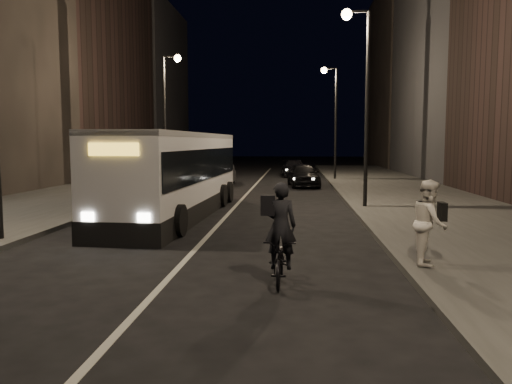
% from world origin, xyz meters
% --- Properties ---
extents(ground, '(180.00, 180.00, 0.00)m').
position_xyz_m(ground, '(0.00, 0.00, 0.00)').
color(ground, black).
rests_on(ground, ground).
extents(sidewalk_right, '(7.00, 70.00, 0.16)m').
position_xyz_m(sidewalk_right, '(8.50, 14.00, 0.08)').
color(sidewalk_right, '#32322F').
rests_on(sidewalk_right, ground).
extents(sidewalk_left, '(7.00, 70.00, 0.16)m').
position_xyz_m(sidewalk_left, '(-8.50, 14.00, 0.08)').
color(sidewalk_left, '#32322F').
rests_on(sidewalk_left, ground).
extents(building_row_right, '(8.00, 61.00, 21.00)m').
position_xyz_m(building_row_right, '(16.00, 27.50, 10.50)').
color(building_row_right, black).
rests_on(building_row_right, ground).
extents(building_row_left, '(8.00, 61.00, 22.00)m').
position_xyz_m(building_row_left, '(-16.00, 28.50, 11.00)').
color(building_row_left, black).
rests_on(building_row_left, ground).
extents(streetlight_right_mid, '(1.20, 0.44, 8.12)m').
position_xyz_m(streetlight_right_mid, '(5.33, 12.00, 5.36)').
color(streetlight_right_mid, black).
rests_on(streetlight_right_mid, sidewalk_right).
extents(streetlight_right_far, '(1.20, 0.44, 8.12)m').
position_xyz_m(streetlight_right_far, '(5.33, 28.00, 5.36)').
color(streetlight_right_far, black).
rests_on(streetlight_right_far, sidewalk_right).
extents(streetlight_left_near, '(1.20, 0.44, 8.12)m').
position_xyz_m(streetlight_left_near, '(-5.33, 4.00, 5.36)').
color(streetlight_left_near, black).
rests_on(streetlight_left_near, sidewalk_left).
extents(streetlight_left_far, '(1.20, 0.44, 8.12)m').
position_xyz_m(streetlight_left_far, '(-5.33, 22.00, 5.36)').
color(streetlight_left_far, black).
rests_on(streetlight_left_far, sidewalk_left).
extents(city_bus, '(3.17, 11.98, 3.20)m').
position_xyz_m(city_bus, '(-1.94, 9.69, 1.74)').
color(city_bus, white).
rests_on(city_bus, ground).
extents(cyclist_on_bicycle, '(0.65, 1.81, 2.08)m').
position_xyz_m(cyclist_on_bicycle, '(2.36, 0.66, 0.69)').
color(cyclist_on_bicycle, black).
rests_on(cyclist_on_bicycle, ground).
extents(pedestrian_woman, '(0.88, 1.04, 1.88)m').
position_xyz_m(pedestrian_woman, '(5.60, 1.90, 1.10)').
color(pedestrian_woman, silver).
rests_on(pedestrian_woman, sidewalk_right).
extents(car_near, '(2.29, 4.65, 1.53)m').
position_xyz_m(car_near, '(3.18, 22.88, 0.76)').
color(car_near, black).
rests_on(car_near, ground).
extents(car_mid, '(1.61, 4.15, 1.35)m').
position_xyz_m(car_mid, '(-2.17, 24.01, 0.67)').
color(car_mid, '#323133').
rests_on(car_mid, ground).
extents(car_far, '(2.32, 4.86, 1.37)m').
position_xyz_m(car_far, '(2.55, 32.31, 0.68)').
color(car_far, black).
rests_on(car_far, ground).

